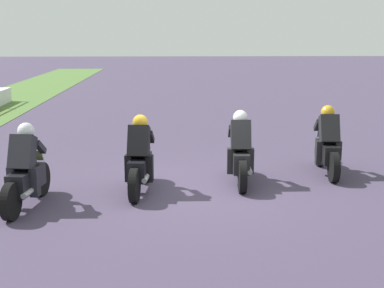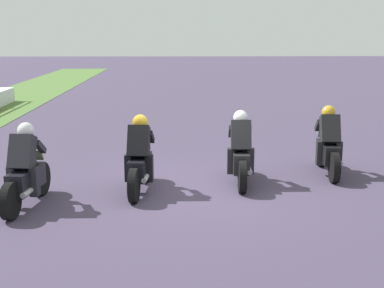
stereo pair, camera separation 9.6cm
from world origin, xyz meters
name	(u,v)px [view 2 (the right image)]	position (x,y,z in m)	size (l,w,h in m)	color
ground_plane	(194,189)	(0.00, 0.00, 0.00)	(120.00, 120.00, 0.00)	#443951
rider_lane_a	(328,146)	(1.04, -2.98, 0.62)	(2.04, 0.55, 1.51)	black
rider_lane_b	(240,154)	(0.37, -0.97, 0.62)	(2.04, 0.55, 1.51)	black
rider_lane_c	(140,161)	(-0.15, 1.06, 0.62)	(2.04, 0.57, 1.51)	black
rider_lane_d	(26,173)	(-1.02, 3.03, 0.62)	(2.04, 0.58, 1.51)	black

